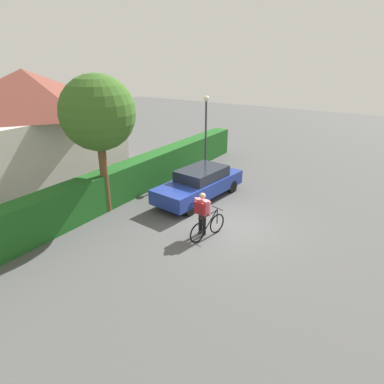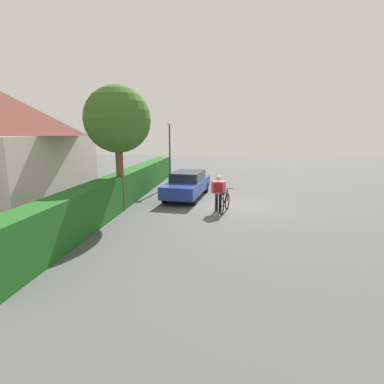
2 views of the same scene
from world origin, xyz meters
The scene contains 8 objects.
ground_plane centered at (0.00, 0.00, 0.00)m, with size 60.00×60.00×0.00m, color #4C4C4C.
hedge_row centered at (0.00, 4.99, 0.76)m, with size 18.01×0.90×1.51m, color #1C551C.
house_distant centered at (-0.33, 10.73, 2.71)m, with size 7.88×5.97×5.30m.
parked_car_near centered at (1.63, 2.15, 0.71)m, with size 4.65×2.15×1.36m.
bicycle centered at (-1.14, 0.15, 0.40)m, with size 1.66×0.58×0.97m.
person_rider centered at (-1.08, 0.43, 0.95)m, with size 0.37×0.64×1.57m.
street_lamp centered at (4.69, 3.66, 2.62)m, with size 0.28×0.28×4.03m.
tree_kerbside centered at (-1.44, 4.68, 3.90)m, with size 2.78×2.78×5.33m.
Camera 1 is at (-10.07, -4.90, 5.91)m, focal length 31.46 mm.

